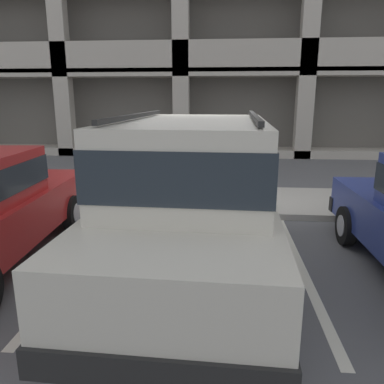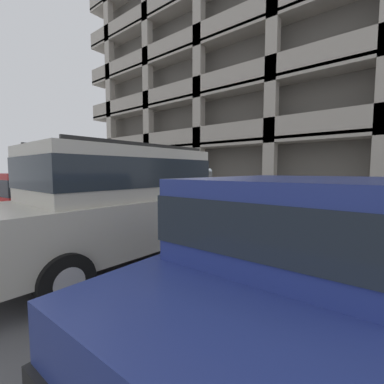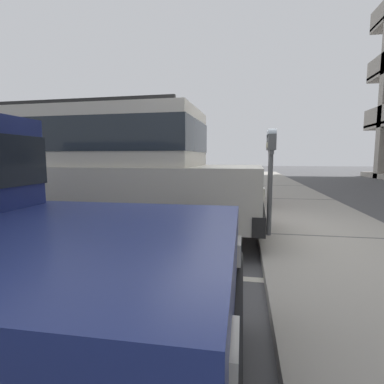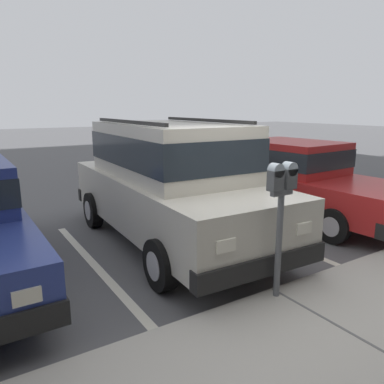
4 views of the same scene
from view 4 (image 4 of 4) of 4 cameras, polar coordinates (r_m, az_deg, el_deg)
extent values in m
cube|color=#565659|center=(4.89, 10.21, -15.12)|extent=(80.00, 80.00, 0.10)
cube|color=#ADA89E|center=(4.12, 23.34, -20.06)|extent=(40.00, 2.20, 0.12)
cube|color=#606060|center=(4.09, 23.42, -19.32)|extent=(0.03, 2.16, 0.00)
cube|color=silver|center=(8.99, 25.38, -2.76)|extent=(0.12, 4.80, 0.01)
cube|color=silver|center=(6.74, 11.55, -6.68)|extent=(0.12, 4.80, 0.01)
cube|color=silver|center=(5.27, -13.07, -12.45)|extent=(0.12, 4.80, 0.01)
cube|color=beige|center=(6.20, -3.25, -1.15)|extent=(1.99, 4.76, 0.80)
cube|color=beige|center=(6.10, -3.56, 6.44)|extent=(1.71, 2.96, 0.84)
cube|color=#232B33|center=(6.10, -3.56, 6.64)|extent=(1.74, 2.99, 0.46)
cube|color=black|center=(4.47, 10.79, -10.84)|extent=(1.88, 0.22, 0.24)
cube|color=black|center=(8.33, -10.53, 0.31)|extent=(1.88, 0.22, 0.24)
cube|color=silver|center=(3.96, 5.19, -8.17)|extent=(0.24, 0.04, 0.14)
cube|color=silver|center=(4.69, 16.67, -5.32)|extent=(0.24, 0.04, 0.14)
cylinder|color=black|center=(4.71, -4.82, -10.96)|extent=(0.22, 0.67, 0.66)
cylinder|color=#B2B2B7|center=(4.71, -4.82, -10.96)|extent=(0.23, 0.37, 0.36)
cylinder|color=black|center=(5.66, 11.96, -7.02)|extent=(0.22, 0.67, 0.66)
cylinder|color=#B2B2B7|center=(5.66, 11.96, -7.02)|extent=(0.23, 0.37, 0.36)
cylinder|color=black|center=(7.31, -14.82, -2.65)|extent=(0.22, 0.67, 0.66)
cylinder|color=#B2B2B7|center=(7.31, -14.82, -2.65)|extent=(0.23, 0.37, 0.36)
cylinder|color=black|center=(7.95, -2.26, -0.97)|extent=(0.22, 0.67, 0.66)
cylinder|color=#B2B2B7|center=(7.95, -2.26, -0.97)|extent=(0.23, 0.37, 0.36)
cube|color=black|center=(5.79, -9.81, 10.51)|extent=(0.13, 2.62, 0.05)
cube|color=black|center=(6.41, 1.97, 10.89)|extent=(0.13, 2.62, 0.05)
cube|color=red|center=(8.00, 16.16, 0.59)|extent=(1.95, 4.49, 0.60)
cube|color=red|center=(8.08, 14.76, 5.26)|extent=(1.61, 2.06, 0.64)
cube|color=#232B33|center=(8.08, 14.77, 5.37)|extent=(1.63, 2.09, 0.35)
cube|color=black|center=(9.49, 5.85, 1.79)|extent=(1.74, 0.26, 0.24)
cylinder|color=black|center=(6.65, 20.73, -4.87)|extent=(0.19, 0.61, 0.60)
cylinder|color=#B2B2B7|center=(6.65, 20.73, -4.87)|extent=(0.20, 0.34, 0.33)
cylinder|color=black|center=(8.39, 5.15, -0.49)|extent=(0.19, 0.61, 0.60)
cylinder|color=#B2B2B7|center=(8.39, 5.15, -0.49)|extent=(0.20, 0.34, 0.33)
cylinder|color=black|center=(9.54, 12.76, 0.86)|extent=(0.19, 0.61, 0.60)
cylinder|color=#B2B2B7|center=(9.54, 12.76, 0.86)|extent=(0.20, 0.34, 0.33)
cube|color=silver|center=(3.57, -23.85, -14.39)|extent=(0.24, 0.03, 0.14)
cylinder|color=black|center=(4.52, -21.30, -13.34)|extent=(0.16, 0.60, 0.60)
cylinder|color=#B2B2B7|center=(4.52, -21.30, -13.34)|extent=(0.18, 0.33, 0.33)
cylinder|color=black|center=(7.06, -25.85, -4.33)|extent=(0.16, 0.60, 0.60)
cylinder|color=#B2B2B7|center=(7.06, -25.85, -4.33)|extent=(0.18, 0.33, 0.33)
cylinder|color=#595B60|center=(4.31, 13.06, -8.13)|extent=(0.07, 0.07, 1.18)
cube|color=#595B60|center=(4.13, 13.49, -0.06)|extent=(0.28, 0.06, 0.06)
cube|color=#424447|center=(4.17, 14.55, 1.98)|extent=(0.15, 0.11, 0.22)
cylinder|color=#8C99A3|center=(4.15, 14.63, 3.47)|extent=(0.15, 0.11, 0.15)
cube|color=#B7B293|center=(4.22, 13.94, 1.59)|extent=(0.08, 0.01, 0.08)
cube|color=#424447|center=(4.03, 12.60, 1.71)|extent=(0.15, 0.11, 0.22)
cylinder|color=#8C99A3|center=(4.01, 12.67, 3.25)|extent=(0.15, 0.11, 0.15)
cube|color=#B7B293|center=(4.08, 11.99, 1.31)|extent=(0.08, 0.01, 0.08)
camera|label=1|loc=(10.02, -17.93, 12.14)|focal=35.00mm
camera|label=2|loc=(8.16, -38.58, 5.69)|focal=24.00mm
camera|label=3|loc=(3.64, -56.00, -8.40)|focal=28.00mm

